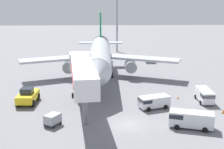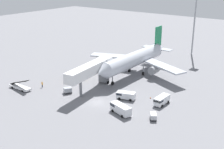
{
  "view_description": "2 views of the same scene",
  "coord_description": "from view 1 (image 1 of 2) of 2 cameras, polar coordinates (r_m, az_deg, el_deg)",
  "views": [
    {
      "loc": [
        -3.43,
        -36.93,
        16.37
      ],
      "look_at": [
        -1.63,
        16.54,
        2.66
      ],
      "focal_mm": 48.01,
      "sensor_mm": 36.0,
      "label": 1
    },
    {
      "loc": [
        42.01,
        -50.48,
        30.51
      ],
      "look_at": [
        -5.38,
        13.34,
        2.42
      ],
      "focal_mm": 47.1,
      "sensor_mm": 36.0,
      "label": 2
    }
  ],
  "objects": [
    {
      "name": "ground_plane",
      "position": [
        40.54,
        3.13,
        -9.47
      ],
      "size": [
        300.0,
        300.0,
        0.0
      ],
      "primitive_type": "plane",
      "color": "slate"
    },
    {
      "name": "airplane_at_gate",
      "position": [
        61.63,
        -2.35,
        3.69
      ],
      "size": [
        33.77,
        35.75,
        13.02
      ],
      "color": "#B7BCC6",
      "rests_on": "ground"
    },
    {
      "name": "jet_bridge",
      "position": [
        44.16,
        -5.69,
        0.26
      ],
      "size": [
        5.38,
        18.53,
        7.52
      ],
      "color": "silver",
      "rests_on": "ground"
    },
    {
      "name": "pushback_tug",
      "position": [
        49.63,
        -15.76,
        -3.95
      ],
      "size": [
        3.0,
        5.27,
        2.63
      ],
      "color": "yellow",
      "rests_on": "ground"
    },
    {
      "name": "service_van_near_left",
      "position": [
        50.65,
        17.23,
        -3.75
      ],
      "size": [
        2.27,
        4.96,
        2.05
      ],
      "color": "white",
      "rests_on": "ground"
    },
    {
      "name": "service_van_mid_left",
      "position": [
        40.29,
        14.61,
        -8.15
      ],
      "size": [
        5.88,
        3.43,
        2.2
      ],
      "color": "silver",
      "rests_on": "ground"
    },
    {
      "name": "service_van_far_right",
      "position": [
        46.17,
        7.87,
        -5.09
      ],
      "size": [
        5.05,
        3.38,
        1.89
      ],
      "color": "silver",
      "rests_on": "ground"
    },
    {
      "name": "baggage_cart_far_left",
      "position": [
        40.62,
        -11.27,
        -8.38
      ],
      "size": [
        2.33,
        2.5,
        1.55
      ],
      "color": "#38383D",
      "rests_on": "ground"
    },
    {
      "name": "safety_cone_alpha",
      "position": [
        51.3,
        12.45,
        -4.32
      ],
      "size": [
        0.31,
        0.31,
        0.48
      ],
      "color": "black",
      "rests_on": "ground"
    },
    {
      "name": "safety_cone_bravo",
      "position": [
        46.97,
        20.44,
        -6.56
      ],
      "size": [
        0.43,
        0.43,
        0.65
      ],
      "color": "black",
      "rests_on": "ground"
    }
  ]
}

